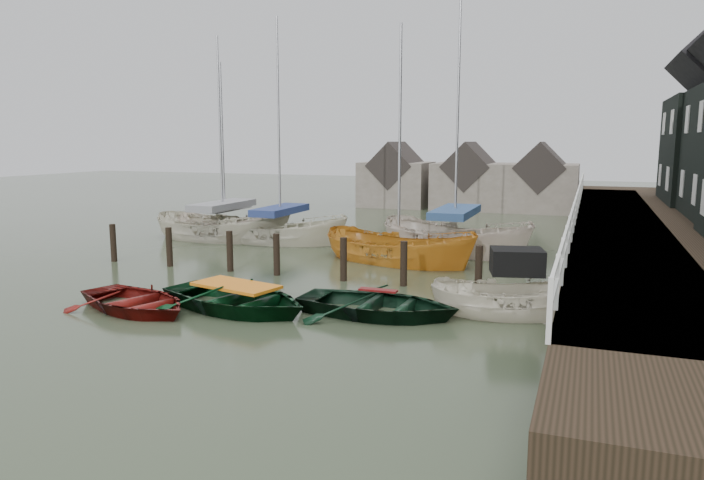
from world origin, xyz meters
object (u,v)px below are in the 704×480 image
at_px(rowboat_green, 237,310).
at_px(rowboat_dkgreen, 378,316).
at_px(sailboat_a, 224,238).
at_px(sailboat_c, 398,262).
at_px(motorboat, 514,312).
at_px(rowboat_red, 136,311).
at_px(sailboat_b, 281,241).
at_px(sailboat_d, 454,250).
at_px(sailboat_e, 225,233).

bearing_deg(rowboat_green, rowboat_dkgreen, -63.57).
xyz_separation_m(sailboat_a, sailboat_c, (8.97, -2.27, -0.05)).
relative_size(rowboat_green, motorboat, 0.99).
bearing_deg(sailboat_a, rowboat_red, -159.47).
relative_size(rowboat_green, sailboat_b, 0.42).
height_order(rowboat_green, rowboat_dkgreen, rowboat_green).
bearing_deg(sailboat_d, sailboat_b, 117.50).
relative_size(sailboat_a, sailboat_b, 0.95).
relative_size(sailboat_b, sailboat_e, 1.18).
xyz_separation_m(sailboat_b, sailboat_c, (6.13, -2.42, -0.05)).
distance_m(rowboat_green, rowboat_dkgreen, 3.77).
relative_size(sailboat_d, sailboat_e, 1.35).
relative_size(sailboat_b, sailboat_c, 1.10).
height_order(sailboat_a, sailboat_c, sailboat_a).
xyz_separation_m(motorboat, sailboat_c, (-4.86, 5.93, -0.09)).
xyz_separation_m(sailboat_a, sailboat_e, (-0.74, 1.34, 0.00)).
xyz_separation_m(rowboat_green, sailboat_e, (-7.63, 11.61, 0.06)).
xyz_separation_m(rowboat_dkgreen, sailboat_c, (-1.59, 7.14, 0.01)).
distance_m(sailboat_a, sailboat_c, 9.26).
relative_size(rowboat_green, sailboat_d, 0.36).
bearing_deg(sailboat_b, sailboat_d, -90.24).
xyz_separation_m(motorboat, sailboat_a, (-13.84, 8.21, -0.04)).
bearing_deg(rowboat_red, sailboat_c, -8.34).
distance_m(rowboat_red, motorboat, 9.89).
xyz_separation_m(rowboat_dkgreen, sailboat_e, (-11.30, 10.75, 0.06)).
bearing_deg(rowboat_dkgreen, sailboat_d, 1.93).
distance_m(motorboat, sailboat_b, 13.81).
bearing_deg(sailboat_b, sailboat_e, 68.19).
xyz_separation_m(rowboat_dkgreen, sailboat_a, (-10.56, 9.41, 0.06)).
distance_m(motorboat, sailboat_d, 9.39).
height_order(rowboat_green, sailboat_e, sailboat_e).
bearing_deg(rowboat_dkgreen, motorboat, -68.34).
xyz_separation_m(rowboat_green, motorboat, (6.94, 2.06, 0.10)).
distance_m(rowboat_red, sailboat_b, 11.50).
bearing_deg(sailboat_d, rowboat_green, -173.94).
distance_m(sailboat_b, sailboat_e, 3.77).
distance_m(rowboat_red, sailboat_a, 12.08).
xyz_separation_m(sailboat_a, sailboat_d, (10.48, 0.56, 0.00)).
bearing_deg(sailboat_e, rowboat_green, -143.08).
height_order(rowboat_green, sailboat_b, sailboat_b).
bearing_deg(rowboat_red, rowboat_green, -49.78).
bearing_deg(motorboat, sailboat_b, 38.76).
height_order(rowboat_green, sailboat_a, sailboat_a).
bearing_deg(sailboat_a, sailboat_d, -87.86).
height_order(motorboat, sailboat_e, sailboat_e).
relative_size(rowboat_red, sailboat_b, 0.36).
relative_size(rowboat_red, sailboat_a, 0.37).
xyz_separation_m(sailboat_b, sailboat_e, (-3.58, 1.19, -0.00)).
bearing_deg(sailboat_a, sailboat_b, -87.96).
xyz_separation_m(rowboat_green, sailboat_d, (3.59, 10.83, 0.06)).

